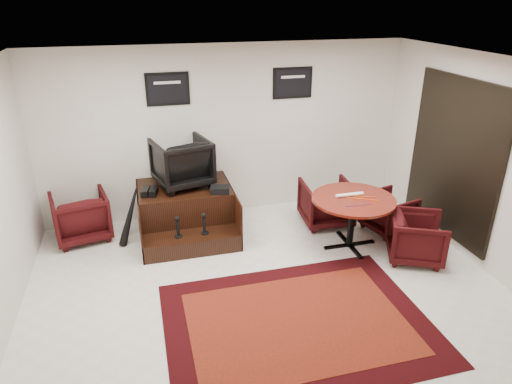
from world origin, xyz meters
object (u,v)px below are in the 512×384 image
(table_chair_back, at_px, (326,201))
(shine_podium, at_px, (186,212))
(armchair_side, at_px, (81,214))
(table_chair_corner, at_px, (417,236))
(meeting_table, at_px, (353,204))
(table_chair_window, at_px, (389,211))
(shine_chair, at_px, (182,160))

(table_chair_back, bearing_deg, shine_podium, -2.98)
(armchair_side, bearing_deg, table_chair_corner, 145.88)
(meeting_table, xyz_separation_m, table_chair_window, (0.80, 0.31, -0.35))
(table_chair_corner, bearing_deg, meeting_table, 77.66)
(shine_podium, height_order, table_chair_window, shine_podium)
(shine_podium, distance_m, table_chair_window, 3.20)
(shine_podium, relative_size, table_chair_window, 2.15)
(shine_chair, relative_size, table_chair_window, 1.19)
(shine_podium, relative_size, table_chair_back, 1.86)
(shine_podium, xyz_separation_m, armchair_side, (-1.57, 0.20, 0.06))
(armchair_side, xyz_separation_m, table_chair_corner, (4.61, -1.85, -0.03))
(shine_chair, xyz_separation_m, table_chair_corner, (3.03, -1.80, -0.78))
(table_chair_back, bearing_deg, armchair_side, -2.82)
(shine_podium, xyz_separation_m, table_chair_window, (3.10, -0.78, 0.00))
(shine_podium, xyz_separation_m, meeting_table, (2.30, -1.09, 0.35))
(table_chair_window, bearing_deg, armchair_side, 64.19)
(table_chair_window, relative_size, table_chair_corner, 0.92)
(table_chair_back, distance_m, table_chair_corner, 1.57)
(armchair_side, bearing_deg, table_chair_back, 160.39)
(shine_podium, distance_m, shine_chair, 0.82)
(armchair_side, height_order, table_chair_corner, armchair_side)
(armchair_side, bearing_deg, shine_podium, 160.62)
(shine_podium, xyz_separation_m, shine_chair, (0.00, 0.15, 0.81))
(table_chair_window, height_order, table_chair_corner, table_chair_corner)
(armchair_side, distance_m, table_chair_window, 4.78)
(shine_chair, bearing_deg, table_chair_corner, 135.07)
(armchair_side, distance_m, meeting_table, 4.09)
(shine_podium, bearing_deg, table_chair_corner, -28.60)
(meeting_table, relative_size, table_chair_window, 1.76)
(shine_podium, distance_m, armchair_side, 1.59)
(shine_chair, relative_size, armchair_side, 1.01)
(shine_podium, bearing_deg, armchair_side, 172.86)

